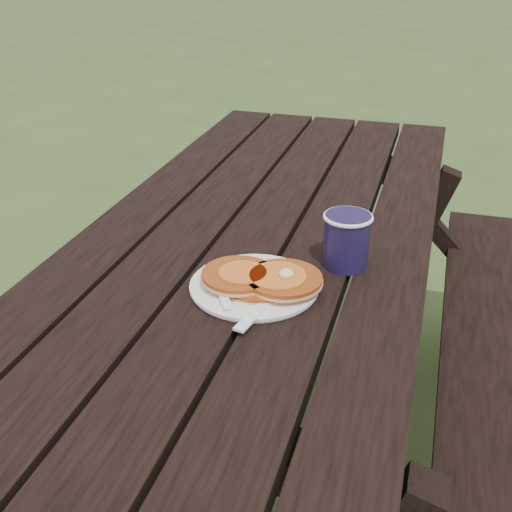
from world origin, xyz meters
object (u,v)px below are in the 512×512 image
(picnic_table, at_px, (263,357))
(plate, at_px, (254,287))
(pancake_stack, at_px, (262,279))
(coffee_cup, at_px, (347,237))

(picnic_table, distance_m, plate, 0.49)
(plate, distance_m, pancake_stack, 0.03)
(picnic_table, distance_m, pancake_stack, 0.51)
(pancake_stack, relative_size, coffee_cup, 2.05)
(plate, xyz_separation_m, pancake_stack, (0.02, -0.00, 0.02))
(picnic_table, height_order, coffee_cup, coffee_cup)
(pancake_stack, xyz_separation_m, coffee_cup, (0.13, 0.14, 0.04))
(picnic_table, relative_size, plate, 7.68)
(plate, bearing_deg, coffee_cup, 43.96)
(picnic_table, height_order, pancake_stack, pancake_stack)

